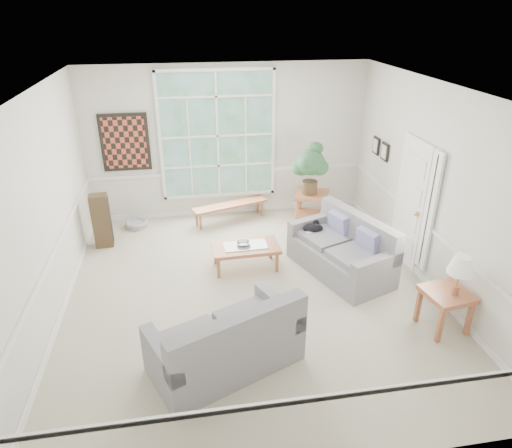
{
  "coord_description": "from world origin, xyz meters",
  "views": [
    {
      "loc": [
        -0.88,
        -5.74,
        3.99
      ],
      "look_at": [
        0.1,
        0.2,
        1.05
      ],
      "focal_mm": 32.0,
      "sensor_mm": 36.0,
      "label": 1
    }
  ],
  "objects": [
    {
      "name": "floor",
      "position": [
        0.0,
        0.0,
        -0.01
      ],
      "size": [
        5.5,
        6.0,
        0.01
      ],
      "primitive_type": "cube",
      "color": "#ABA590",
      "rests_on": "ground"
    },
    {
      "name": "ceiling",
      "position": [
        0.0,
        0.0,
        3.0
      ],
      "size": [
        5.5,
        6.0,
        0.02
      ],
      "primitive_type": "cube",
      "color": "white",
      "rests_on": "ground"
    },
    {
      "name": "wall_back",
      "position": [
        0.0,
        3.0,
        1.5
      ],
      "size": [
        5.5,
        0.02,
        3.0
      ],
      "primitive_type": "cube",
      "color": "silver",
      "rests_on": "ground"
    },
    {
      "name": "wall_front",
      "position": [
        0.0,
        -3.0,
        1.5
      ],
      "size": [
        5.5,
        0.02,
        3.0
      ],
      "primitive_type": "cube",
      "color": "silver",
      "rests_on": "ground"
    },
    {
      "name": "wall_left",
      "position": [
        -2.75,
        0.0,
        1.5
      ],
      "size": [
        0.02,
        6.0,
        3.0
      ],
      "primitive_type": "cube",
      "color": "silver",
      "rests_on": "ground"
    },
    {
      "name": "wall_right",
      "position": [
        2.75,
        0.0,
        1.5
      ],
      "size": [
        0.02,
        6.0,
        3.0
      ],
      "primitive_type": "cube",
      "color": "silver",
      "rests_on": "ground"
    },
    {
      "name": "window_back",
      "position": [
        -0.2,
        2.96,
        1.65
      ],
      "size": [
        2.3,
        0.08,
        2.4
      ],
      "primitive_type": "cube",
      "color": "white",
      "rests_on": "wall_back"
    },
    {
      "name": "entry_door",
      "position": [
        2.71,
        0.6,
        1.05
      ],
      "size": [
        0.08,
        0.9,
        2.1
      ],
      "primitive_type": "cube",
      "color": "white",
      "rests_on": "floor"
    },
    {
      "name": "door_sidelight",
      "position": [
        2.71,
        -0.03,
        1.15
      ],
      "size": [
        0.08,
        0.26,
        1.9
      ],
      "primitive_type": "cube",
      "color": "white",
      "rests_on": "wall_right"
    },
    {
      "name": "wall_art",
      "position": [
        -1.95,
        2.95,
        1.6
      ],
      "size": [
        0.9,
        0.06,
        1.1
      ],
      "primitive_type": "cube",
      "color": "maroon",
      "rests_on": "wall_back"
    },
    {
      "name": "wall_frame_near",
      "position": [
        2.71,
        1.75,
        1.55
      ],
      "size": [
        0.04,
        0.26,
        0.32
      ],
      "primitive_type": "cube",
      "color": "black",
      "rests_on": "wall_right"
    },
    {
      "name": "wall_frame_far",
      "position": [
        2.71,
        2.15,
        1.55
      ],
      "size": [
        0.04,
        0.26,
        0.32
      ],
      "primitive_type": "cube",
      "color": "black",
      "rests_on": "wall_right"
    },
    {
      "name": "loveseat_right",
      "position": [
        1.5,
        0.35,
        0.47
      ],
      "size": [
        1.47,
        1.95,
        0.94
      ],
      "primitive_type": "cube",
      "rotation": [
        0.0,
        0.0,
        0.37
      ],
      "color": "gray",
      "rests_on": "floor"
    },
    {
      "name": "loveseat_front",
      "position": [
        -0.55,
        -1.47,
        0.47
      ],
      "size": [
        1.96,
        1.52,
        0.94
      ],
      "primitive_type": "cube",
      "rotation": [
        0.0,
        0.0,
        0.41
      ],
      "color": "gray",
      "rests_on": "floor"
    },
    {
      "name": "coffee_table",
      "position": [
        0.01,
        0.73,
        0.2
      ],
      "size": [
        1.11,
        0.63,
        0.41
      ],
      "primitive_type": "cube",
      "rotation": [
        0.0,
        0.0,
        0.03
      ],
      "color": "#A45B3B",
      "rests_on": "floor"
    },
    {
      "name": "pewter_bowl",
      "position": [
        -0.02,
        0.76,
        0.44
      ],
      "size": [
        0.28,
        0.28,
        0.07
      ],
      "primitive_type": "imported",
      "rotation": [
        0.0,
        0.0,
        0.0
      ],
      "color": "#A0A0A5",
      "rests_on": "coffee_table"
    },
    {
      "name": "window_bench",
      "position": [
        -0.03,
        2.58,
        0.18
      ],
      "size": [
        1.55,
        0.76,
        0.36
      ],
      "primitive_type": "cube",
      "rotation": [
        0.0,
        0.0,
        0.32
      ],
      "color": "#A45B3B",
      "rests_on": "floor"
    },
    {
      "name": "end_table",
      "position": [
        1.55,
        2.26,
        0.31
      ],
      "size": [
        0.8,
        0.8,
        0.62
      ],
      "primitive_type": "cube",
      "rotation": [
        0.0,
        0.0,
        -0.36
      ],
      "color": "#A45B3B",
      "rests_on": "floor"
    },
    {
      "name": "houseplant",
      "position": [
        1.49,
        2.25,
        1.13
      ],
      "size": [
        0.72,
        0.72,
        1.02
      ],
      "primitive_type": null,
      "rotation": [
        0.0,
        0.0,
        -0.26
      ],
      "color": "#2D5836",
      "rests_on": "end_table"
    },
    {
      "name": "side_table",
      "position": [
        2.4,
        -1.25,
        0.29
      ],
      "size": [
        0.65,
        0.65,
        0.58
      ],
      "primitive_type": "cube",
      "rotation": [
        0.0,
        0.0,
        0.16
      ],
      "color": "#A45B3B",
      "rests_on": "floor"
    },
    {
      "name": "table_lamp",
      "position": [
        2.46,
        -1.31,
        0.86
      ],
      "size": [
        0.38,
        0.38,
        0.56
      ],
      "primitive_type": null,
      "rotation": [
        0.0,
        0.0,
        0.19
      ],
      "color": "white",
      "rests_on": "side_table"
    },
    {
      "name": "pet_bed",
      "position": [
        -1.89,
        2.58,
        0.06
      ],
      "size": [
        0.54,
        0.54,
        0.13
      ],
      "primitive_type": "cylinder",
      "rotation": [
        0.0,
        0.0,
        -0.29
      ],
      "color": "gray",
      "rests_on": "floor"
    },
    {
      "name": "floor_speaker",
      "position": [
        -2.4,
        1.9,
        0.49
      ],
      "size": [
        0.33,
        0.27,
        0.99
      ],
      "primitive_type": "cube",
      "rotation": [
        0.0,
        0.0,
        0.08
      ],
      "color": "#402F1E",
      "rests_on": "floor"
    },
    {
      "name": "cat",
      "position": [
        1.19,
        0.88,
        0.56
      ],
      "size": [
        0.35,
        0.25,
        0.16
      ],
      "primitive_type": "ellipsoid",
      "rotation": [
        0.0,
        0.0,
        0.01
      ],
      "color": "black",
      "rests_on": "loveseat_right"
    }
  ]
}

